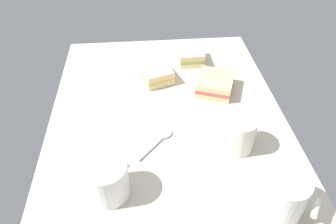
{
  "coord_description": "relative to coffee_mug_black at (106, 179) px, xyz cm",
  "views": [
    {
      "loc": [
        -64.0,
        5.81,
        60.47
      ],
      "look_at": [
        0.0,
        0.0,
        5.0
      ],
      "focal_mm": 34.32,
      "sensor_mm": 36.0,
      "label": 1
    }
  ],
  "objects": [
    {
      "name": "tabletop",
      "position": [
        21.85,
        -14.81,
        -5.46
      ],
      "size": [
        90.0,
        64.0,
        2.0
      ],
      "primitive_type": "cube",
      "color": "#BCB29E",
      "rests_on": "ground"
    },
    {
      "name": "spoon",
      "position": [
        14.34,
        -12.18,
        -4.08
      ],
      "size": [
        10.58,
        9.73,
        0.8
      ],
      "color": "silver",
      "rests_on": "tabletop"
    },
    {
      "name": "coffee_mug_black",
      "position": [
        0.0,
        0.0,
        0.0
      ],
      "size": [
        11.82,
        9.24,
        8.64
      ],
      "color": "white",
      "rests_on": "tabletop"
    },
    {
      "name": "sandwich_main",
      "position": [
        50.83,
        -25.19,
        -2.26
      ],
      "size": [
        9.05,
        8.15,
        4.4
      ],
      "color": "beige",
      "rests_on": "tabletop"
    },
    {
      "name": "sandwich_extra",
      "position": [
        41.11,
        -12.81,
        -2.26
      ],
      "size": [
        11.65,
        11.06,
        4.4
      ],
      "color": "beige",
      "rests_on": "tabletop"
    },
    {
      "name": "paper_napkin",
      "position": [
        49.87,
        2.66,
        -4.31
      ],
      "size": [
        18.03,
        18.03,
        0.3
      ],
      "primitive_type": "cube",
      "rotation": [
        0.0,
        0.0,
        0.2
      ],
      "color": "white",
      "rests_on": "tabletop"
    },
    {
      "name": "coffee_mug_milky",
      "position": [
        -7.33,
        -34.81,
        0.56
      ],
      "size": [
        10.38,
        11.36,
        9.75
      ],
      "color": "white",
      "rests_on": "tabletop"
    },
    {
      "name": "sandwich_side",
      "position": [
        34.27,
        -30.12,
        -2.26
      ],
      "size": [
        14.05,
        13.4,
        4.4
      ],
      "color": "#DBB77A",
      "rests_on": "tabletop"
    },
    {
      "name": "coffee_mug_spare",
      "position": [
        10.88,
        -30.66,
        0.12
      ],
      "size": [
        8.66,
        10.33,
        8.89
      ],
      "color": "silver",
      "rests_on": "tabletop"
    }
  ]
}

